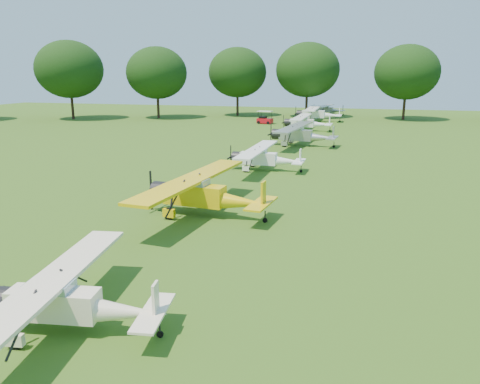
% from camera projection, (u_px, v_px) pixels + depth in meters
% --- Properties ---
extents(ground, '(160.00, 160.00, 0.00)m').
position_uv_depth(ground, '(226.00, 197.00, 29.74)').
color(ground, '#2C5014').
rests_on(ground, ground).
extents(tree_belt, '(137.36, 130.27, 14.52)m').
position_uv_depth(tree_belt, '(285.00, 66.00, 27.00)').
color(tree_belt, black).
rests_on(tree_belt, ground).
extents(aircraft_1, '(5.78, 9.17, 1.80)m').
position_uv_depth(aircraft_1, '(67.00, 300.00, 14.04)').
color(aircraft_1, white).
rests_on(aircraft_1, ground).
extents(aircraft_2, '(7.29, 11.59, 2.28)m').
position_uv_depth(aircraft_2, '(203.00, 192.00, 25.59)').
color(aircraft_2, '#E6BD09').
rests_on(aircraft_2, ground).
extents(aircraft_3, '(6.14, 9.75, 1.93)m').
position_uv_depth(aircraft_3, '(264.00, 157.00, 37.60)').
color(aircraft_3, white).
rests_on(aircraft_3, ground).
extents(aircraft_4, '(7.35, 11.71, 2.30)m').
position_uv_depth(aircraft_4, '(301.00, 133.00, 50.23)').
color(aircraft_4, '#B5B6BA').
rests_on(aircraft_4, ground).
extents(aircraft_5, '(6.70, 10.63, 2.10)m').
position_uv_depth(aircraft_5, '(306.00, 122.00, 63.33)').
color(aircraft_5, white).
rests_on(aircraft_5, ground).
extents(aircraft_6, '(7.50, 11.91, 2.36)m').
position_uv_depth(aircraft_6, '(317.00, 113.00, 75.39)').
color(aircraft_6, white).
rests_on(aircraft_6, ground).
extents(aircraft_7, '(5.97, 9.46, 1.86)m').
position_uv_depth(aircraft_7, '(328.00, 109.00, 87.92)').
color(aircraft_7, '#B5B6BA').
rests_on(aircraft_7, ground).
extents(golf_cart, '(2.50, 1.79, 1.95)m').
position_uv_depth(golf_cart, '(265.00, 119.00, 72.32)').
color(golf_cart, red).
rests_on(golf_cart, ground).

